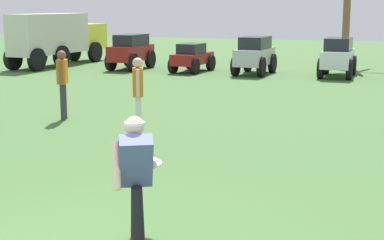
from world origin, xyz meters
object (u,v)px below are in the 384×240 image
object	(u,v)px
frisbee_in_flight	(150,163)
parked_car_slot_d	(338,56)
teammate_near_sideline	(62,78)
parked_car_slot_a	(131,51)
parked_car_slot_c	(255,54)
frisbee_thrower	(136,177)
teammate_midfield	(138,90)
parked_car_slot_b	(192,57)
box_truck	(57,37)

from	to	relation	value
frisbee_in_flight	parked_car_slot_d	size ratio (longest dim) A/B	0.16
teammate_near_sideline	parked_car_slot_a	world-z (taller)	teammate_near_sideline
frisbee_in_flight	parked_car_slot_c	xyz separation A→B (m)	(-2.24, 15.58, -0.03)
parked_car_slot_a	frisbee_in_flight	bearing A→B (deg)	-64.95
frisbee_thrower	parked_car_slot_a	distance (m)	18.00
parked_car_slot_c	parked_car_slot_d	distance (m)	3.02
teammate_near_sideline	frisbee_thrower	bearing A→B (deg)	-53.66
teammate_midfield	parked_car_slot_c	bearing A→B (deg)	91.08
frisbee_in_flight	parked_car_slot_c	size ratio (longest dim) A/B	0.16
parked_car_slot_a	parked_car_slot_b	distance (m)	2.64
frisbee_thrower	parked_car_slot_c	xyz separation A→B (m)	(-2.36, 16.24, -0.05)
box_truck	parked_car_slot_d	bearing A→B (deg)	-2.02
frisbee_thrower	parked_car_slot_a	xyz separation A→B (m)	(-7.47, 16.37, -0.05)
parked_car_slot_a	parked_car_slot_b	bearing A→B (deg)	-2.22
parked_car_slot_d	box_truck	bearing A→B (deg)	177.98
teammate_midfield	parked_car_slot_c	world-z (taller)	teammate_midfield
frisbee_thrower	parked_car_slot_d	xyz separation A→B (m)	(0.66, 16.39, -0.05)
teammate_midfield	parked_car_slot_c	size ratio (longest dim) A/B	0.65
frisbee_in_flight	parked_car_slot_c	world-z (taller)	parked_car_slot_c
frisbee_thrower	box_truck	size ratio (longest dim) A/B	0.24
frisbee_in_flight	box_truck	distance (m)	19.52
frisbee_thrower	parked_car_slot_b	bearing A→B (deg)	106.55
parked_car_slot_a	parked_car_slot_d	bearing A→B (deg)	0.10
parked_car_slot_c	box_truck	distance (m)	8.76
frisbee_in_flight	teammate_midfield	world-z (taller)	teammate_midfield
frisbee_thrower	parked_car_slot_d	distance (m)	16.40
frisbee_in_flight	parked_car_slot_c	bearing A→B (deg)	98.18
teammate_midfield	parked_car_slot_d	xyz separation A→B (m)	(2.81, 11.43, -0.20)
frisbee_thrower	parked_car_slot_c	bearing A→B (deg)	98.27
frisbee_in_flight	parked_car_slot_a	size ratio (longest dim) A/B	0.16
frisbee_in_flight	box_truck	world-z (taller)	box_truck
frisbee_thrower	teammate_near_sideline	xyz separation A→B (m)	(-4.49, 6.10, 0.14)
parked_car_slot_b	box_truck	size ratio (longest dim) A/B	0.38
teammate_midfield	parked_car_slot_d	world-z (taller)	teammate_midfield
frisbee_in_flight	parked_car_slot_d	world-z (taller)	parked_car_slot_d
frisbee_in_flight	parked_car_slot_a	bearing A→B (deg)	115.05
parked_car_slot_a	box_truck	world-z (taller)	box_truck
teammate_near_sideline	box_truck	world-z (taller)	box_truck
parked_car_slot_a	parked_car_slot_c	bearing A→B (deg)	-1.48
parked_car_slot_c	teammate_midfield	bearing A→B (deg)	-88.92
teammate_near_sideline	parked_car_slot_a	xyz separation A→B (m)	(-2.98, 10.28, -0.20)
parked_car_slot_b	frisbee_thrower	bearing A→B (deg)	-73.45
teammate_midfield	frisbee_thrower	bearing A→B (deg)	-66.57
frisbee_thrower	parked_car_slot_d	bearing A→B (deg)	87.70
parked_car_slot_b	parked_car_slot_d	distance (m)	5.50
frisbee_thrower	parked_car_slot_c	size ratio (longest dim) A/B	0.59
parked_car_slot_a	box_truck	distance (m)	3.68
frisbee_in_flight	frisbee_thrower	bearing A→B (deg)	-79.58
teammate_near_sideline	parked_car_slot_d	distance (m)	11.51
parked_car_slot_a	box_truck	bearing A→B (deg)	173.26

